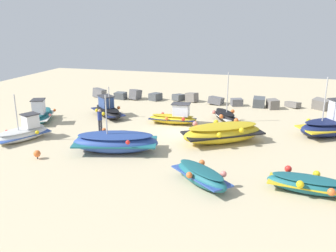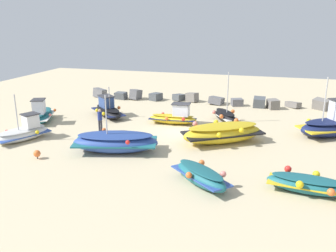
{
  "view_description": "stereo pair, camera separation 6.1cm",
  "coord_description": "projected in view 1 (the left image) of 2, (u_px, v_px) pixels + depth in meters",
  "views": [
    {
      "loc": [
        5.9,
        -24.08,
        7.9
      ],
      "look_at": [
        -0.44,
        -1.97,
        0.9
      ],
      "focal_mm": 37.98,
      "sensor_mm": 36.0,
      "label": 1
    },
    {
      "loc": [
        5.96,
        -24.06,
        7.9
      ],
      "look_at": [
        -0.44,
        -1.97,
        0.9
      ],
      "focal_mm": 37.98,
      "sensor_mm": 36.0,
      "label": 2
    }
  ],
  "objects": [
    {
      "name": "ground_plane",
      "position": [
        181.0,
        131.0,
        26.0
      ],
      "size": [
        55.46,
        55.46,
        0.0
      ],
      "primitive_type": "plane",
      "color": "beige"
    },
    {
      "name": "fishing_boat_0",
      "position": [
        333.0,
        125.0,
        24.64
      ],
      "size": [
        5.06,
        4.09,
        4.2
      ],
      "rotation": [
        0.0,
        0.0,
        0.55
      ],
      "color": "navy",
      "rests_on": "ground_plane"
    },
    {
      "name": "fishing_boat_1",
      "position": [
        23.0,
        132.0,
        23.9
      ],
      "size": [
        2.88,
        3.95,
        3.22
      ],
      "rotation": [
        0.0,
        0.0,
        1.13
      ],
      "color": "white",
      "rests_on": "ground_plane"
    },
    {
      "name": "fishing_boat_2",
      "position": [
        223.0,
        133.0,
        23.36
      ],
      "size": [
        5.63,
        4.61,
        1.3
      ],
      "rotation": [
        0.0,
        0.0,
        0.58
      ],
      "color": "gold",
      "rests_on": "ground_plane"
    },
    {
      "name": "fishing_boat_3",
      "position": [
        116.0,
        142.0,
        21.77
      ],
      "size": [
        5.58,
        3.37,
        3.56
      ],
      "rotation": [
        0.0,
        0.0,
        0.26
      ],
      "color": "#2D4C9E",
      "rests_on": "ground_plane"
    },
    {
      "name": "fishing_boat_4",
      "position": [
        308.0,
        184.0,
        16.7
      ],
      "size": [
        3.89,
        2.13,
        0.89
      ],
      "rotation": [
        0.0,
        0.0,
        3.02
      ],
      "color": "#1E6670",
      "rests_on": "ground_plane"
    },
    {
      "name": "fishing_boat_5",
      "position": [
        108.0,
        110.0,
        29.6
      ],
      "size": [
        3.98,
        3.74,
        2.62
      ],
      "rotation": [
        0.0,
        0.0,
        2.42
      ],
      "color": "black",
      "rests_on": "ground_plane"
    },
    {
      "name": "fishing_boat_6",
      "position": [
        41.0,
        114.0,
        28.09
      ],
      "size": [
        2.8,
        4.01,
        1.99
      ],
      "rotation": [
        0.0,
        0.0,
        5.1
      ],
      "color": "#1E6670",
      "rests_on": "ground_plane"
    },
    {
      "name": "fishing_boat_7",
      "position": [
        174.0,
        117.0,
        27.57
      ],
      "size": [
        3.81,
        1.79,
        1.7
      ],
      "rotation": [
        0.0,
        0.0,
        0.05
      ],
      "color": "gold",
      "rests_on": "ground_plane"
    },
    {
      "name": "fishing_boat_8",
      "position": [
        201.0,
        176.0,
        17.46
      ],
      "size": [
        3.5,
        3.24,
        0.92
      ],
      "rotation": [
        0.0,
        0.0,
        5.57
      ],
      "color": "#1E6670",
      "rests_on": "ground_plane"
    },
    {
      "name": "fishing_boat_9",
      "position": [
        225.0,
        116.0,
        28.3
      ],
      "size": [
        2.57,
        3.22,
        3.97
      ],
      "rotation": [
        0.0,
        0.0,
        2.13
      ],
      "color": "black",
      "rests_on": "ground_plane"
    },
    {
      "name": "person_walking",
      "position": [
        100.0,
        119.0,
        25.51
      ],
      "size": [
        0.32,
        0.32,
        1.69
      ],
      "rotation": [
        0.0,
        0.0,
        1.64
      ],
      "color": "#2D2D38",
      "rests_on": "ground_plane"
    },
    {
      "name": "breakwater_rocks",
      "position": [
        205.0,
        99.0,
        34.24
      ],
      "size": [
        23.05,
        2.52,
        1.24
      ],
      "color": "slate",
      "rests_on": "ground_plane"
    },
    {
      "name": "mooring_buoy_0",
      "position": [
        37.0,
        154.0,
        20.7
      ],
      "size": [
        0.41,
        0.41,
        0.53
      ],
      "color": "#3F3F42",
      "rests_on": "ground_plane"
    }
  ]
}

